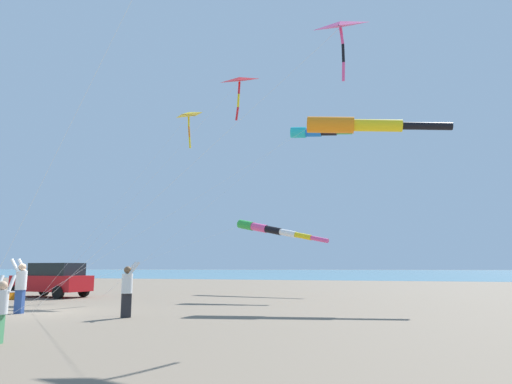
% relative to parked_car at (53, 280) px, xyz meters
% --- Properties ---
extents(ground_plane, '(600.00, 600.00, 0.00)m').
position_rel_parked_car_xyz_m(ground_plane, '(7.27, 5.75, -0.95)').
color(ground_plane, '#756654').
extents(ocean_water_strip, '(240.00, 600.00, 0.01)m').
position_rel_parked_car_xyz_m(ocean_water_strip, '(-157.73, 5.75, -0.95)').
color(ocean_water_strip, teal).
rests_on(ocean_water_strip, ground_plane).
extents(parked_car, '(2.31, 4.42, 1.85)m').
position_rel_parked_car_xyz_m(parked_car, '(0.00, 0.00, 0.00)').
color(parked_car, red).
rests_on(parked_car, ground_plane).
extents(cooler_box, '(0.62, 0.42, 0.42)m').
position_rel_parked_car_xyz_m(cooler_box, '(2.26, -0.63, -0.74)').
color(cooler_box, orange).
rests_on(cooler_box, ground_plane).
extents(person_adult_flyer, '(0.45, 0.57, 1.93)m').
position_rel_parked_car_xyz_m(person_adult_flyer, '(7.69, 5.45, 0.10)').
color(person_adult_flyer, '#335199').
rests_on(person_adult_flyer, ground_plane).
extents(person_child_green_jacket, '(0.65, 0.63, 1.81)m').
position_rel_parked_car_xyz_m(person_child_green_jacket, '(7.67, 9.87, 0.04)').
color(person_child_green_jacket, '#232328').
rests_on(person_child_green_jacket, ground_plane).
extents(person_child_grey_jacket, '(0.51, 0.45, 1.45)m').
position_rel_parked_car_xyz_m(person_child_grey_jacket, '(13.04, 10.31, -0.16)').
color(person_child_grey_jacket, '#3D7F51').
rests_on(person_child_grey_jacket, ground_plane).
extents(kite_delta_blue_topmost, '(1.07, 11.96, 9.61)m').
position_rel_parked_car_xyz_m(kite_delta_blue_topmost, '(7.09, 16.96, 8.30)').
color(kite_delta_blue_topmost, '#EF4C93').
rests_on(kite_delta_blue_topmost, ground_plane).
extents(kite_windsock_magenta_far_left, '(10.43, 15.17, 9.04)m').
position_rel_parked_car_xyz_m(kite_windsock_magenta_far_left, '(-1.17, 16.53, 7.52)').
color(kite_windsock_magenta_far_left, orange).
rests_on(kite_windsock_magenta_far_left, ground_plane).
extents(kite_delta_striped_overhead, '(3.97, 12.02, 13.73)m').
position_rel_parked_car_xyz_m(kite_delta_striped_overhead, '(-4.95, 9.01, 12.33)').
color(kite_delta_striped_overhead, red).
rests_on(kite_delta_striped_overhead, ground_plane).
extents(kite_windsock_green_low_center, '(5.58, 13.77, 10.54)m').
position_rel_parked_car_xyz_m(kite_windsock_green_low_center, '(-7.09, 13.20, 9.15)').
color(kite_windsock_green_low_center, '#1EB7C6').
rests_on(kite_windsock_green_low_center, ground_plane).
extents(kite_delta_yellow_midlevel, '(7.39, 5.37, 11.34)m').
position_rel_parked_car_xyz_m(kite_delta_yellow_midlevel, '(-4.05, 5.97, 10.09)').
color(kite_delta_yellow_midlevel, yellow).
rests_on(kite_delta_yellow_midlevel, ground_plane).
extents(kite_windsock_orange_high_right, '(6.21, 16.21, 4.78)m').
position_rel_parked_car_xyz_m(kite_windsock_orange_high_right, '(-7.18, 10.25, 3.05)').
color(kite_windsock_orange_high_right, green).
rests_on(kite_windsock_orange_high_right, ground_plane).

